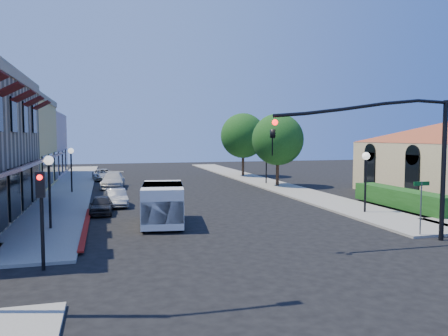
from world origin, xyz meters
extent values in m
plane|color=black|center=(0.00, 0.00, 0.00)|extent=(120.00, 120.00, 0.00)
cube|color=gray|center=(-8.75, 27.00, 0.06)|extent=(3.50, 50.00, 0.12)
cube|color=gray|center=(8.75, 27.00, 0.06)|extent=(3.50, 50.00, 0.12)
cube|color=maroon|center=(-6.90, 8.00, 0.00)|extent=(0.25, 10.00, 0.06)
cube|color=tan|center=(-10.65, 11.00, 7.80)|extent=(0.50, 18.20, 0.60)
cube|color=#561416|center=(-9.60, 11.00, 3.05)|extent=(1.75, 17.00, 0.67)
cube|color=#501210|center=(-9.95, 7.40, 6.55)|extent=(1.02, 1.50, 0.60)
cube|color=#501210|center=(-9.95, 10.80, 6.55)|extent=(1.02, 1.50, 0.60)
cube|color=#501210|center=(-9.95, 14.20, 6.55)|extent=(1.02, 1.50, 0.60)
cube|color=#501210|center=(-9.95, 17.60, 6.55)|extent=(1.02, 1.50, 0.60)
cube|color=black|center=(-10.45, 10.30, 1.60)|extent=(0.12, 2.60, 2.60)
cube|color=black|center=(-10.45, 13.70, 1.60)|extent=(0.12, 2.60, 2.60)
cube|color=black|center=(-10.45, 17.10, 1.60)|extent=(0.12, 2.60, 2.60)
cube|color=beige|center=(-15.50, 38.00, 3.50)|extent=(10.00, 12.00, 7.00)
cube|color=black|center=(14.45, 11.50, 1.80)|extent=(0.12, 1.40, 2.80)
cube|color=black|center=(14.45, 16.50, 1.80)|extent=(0.12, 1.40, 2.80)
cube|color=#164413|center=(11.70, 9.00, 0.00)|extent=(1.40, 8.00, 1.10)
cylinder|color=black|center=(8.80, 22.00, 1.05)|extent=(0.28, 0.28, 2.10)
sphere|color=#164413|center=(8.80, 22.00, 4.20)|extent=(4.56, 4.56, 4.56)
cylinder|color=black|center=(8.80, 32.00, 1.14)|extent=(0.28, 0.28, 2.27)
sphere|color=#164413|center=(8.80, 32.00, 4.55)|extent=(4.94, 4.94, 4.94)
cylinder|color=black|center=(8.00, 1.50, 3.00)|extent=(0.20, 0.20, 6.00)
cylinder|color=black|center=(4.10, 1.50, 5.60)|extent=(7.80, 0.14, 0.14)
imported|color=black|center=(0.20, 1.50, 4.70)|extent=(0.20, 0.16, 1.00)
sphere|color=#FF0C0C|center=(0.20, 1.32, 5.00)|extent=(0.22, 0.22, 0.22)
cylinder|color=black|center=(-8.00, 1.50, 1.50)|extent=(0.12, 0.12, 3.00)
cube|color=black|center=(-8.00, 1.35, 2.90)|extent=(0.28, 0.22, 0.85)
sphere|color=#FF0C0C|center=(-8.00, 1.23, 3.15)|extent=(0.18, 0.18, 0.18)
cylinder|color=#595B5E|center=(7.50, 2.20, 1.25)|extent=(0.06, 0.06, 2.50)
cube|color=#0C591E|center=(7.50, 2.20, 2.40)|extent=(0.80, 0.04, 0.18)
cylinder|color=black|center=(-8.50, 8.00, 1.60)|extent=(0.12, 0.12, 3.20)
sphere|color=white|center=(-8.50, 8.00, 3.35)|extent=(0.44, 0.44, 0.44)
cylinder|color=black|center=(-8.50, 22.00, 1.60)|extent=(0.12, 0.12, 3.20)
sphere|color=white|center=(-8.50, 22.00, 3.35)|extent=(0.44, 0.44, 0.44)
cylinder|color=black|center=(8.50, 8.00, 1.60)|extent=(0.12, 0.12, 3.20)
sphere|color=white|center=(8.50, 8.00, 3.35)|extent=(0.44, 0.44, 0.44)
cylinder|color=black|center=(8.50, 24.00, 1.60)|extent=(0.12, 0.12, 3.20)
sphere|color=white|center=(8.50, 24.00, 3.35)|extent=(0.44, 0.44, 0.44)
cube|color=white|center=(-3.16, 8.05, 1.10)|extent=(2.59, 4.83, 1.88)
cube|color=white|center=(-3.43, 6.08, 0.99)|extent=(2.00, 0.88, 1.05)
cube|color=black|center=(-3.38, 6.44, 1.52)|extent=(1.78, 0.34, 0.94)
cube|color=black|center=(-3.12, 8.36, 1.57)|extent=(2.35, 2.96, 0.94)
cylinder|color=black|center=(-4.25, 6.61, 0.34)|extent=(0.35, 0.72, 0.69)
cylinder|color=black|center=(-3.83, 9.72, 0.34)|extent=(0.35, 0.72, 0.69)
cylinder|color=black|center=(-2.49, 6.38, 0.34)|extent=(0.35, 0.72, 0.69)
cylinder|color=black|center=(-2.07, 9.48, 0.34)|extent=(0.35, 0.72, 0.69)
imported|color=black|center=(-6.20, 12.00, 0.53)|extent=(1.36, 3.13, 1.05)
imported|color=gray|center=(-5.29, 14.65, 0.55)|extent=(1.44, 3.43, 1.10)
imported|color=beige|center=(-5.31, 25.00, 0.67)|extent=(2.28, 4.74, 1.33)
imported|color=#B7BABD|center=(-6.20, 32.00, 0.58)|extent=(2.27, 4.30, 1.15)
camera|label=1|loc=(-5.94, -13.93, 4.48)|focal=35.00mm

